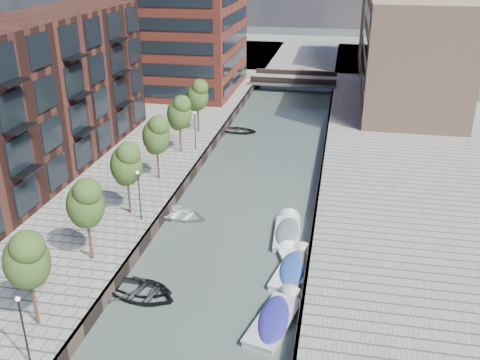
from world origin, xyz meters
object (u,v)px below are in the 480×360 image
(tree_4, at_px, (156,134))
(sloop_4, at_px, (239,132))
(bridge, at_px, (294,80))
(motorboat_1, at_px, (296,264))
(sloop_3, at_px, (179,217))
(motorboat_0, at_px, (277,317))
(tree_6, at_px, (197,94))
(car, at_px, (375,108))
(tree_5, at_px, (179,112))
(tree_1, at_px, (26,258))
(motorboat_3, at_px, (294,268))
(sloop_0, at_px, (140,296))
(motorboat_4, at_px, (287,231))
(sloop_1, at_px, (143,291))
(tree_3, at_px, (126,163))
(tree_2, at_px, (85,202))

(tree_4, distance_m, sloop_4, 18.56)
(bridge, distance_m, sloop_4, 23.16)
(motorboat_1, bearing_deg, sloop_3, 151.76)
(tree_4, bearing_deg, motorboat_0, -52.09)
(sloop_3, bearing_deg, tree_6, 22.13)
(tree_6, height_order, motorboat_0, tree_6)
(sloop_3, xyz_separation_m, motorboat_0, (9.71, -11.63, 0.23))
(motorboat_0, bearing_deg, car, 80.41)
(bridge, xyz_separation_m, tree_5, (-8.50, -33.00, 3.92))
(tree_6, bearing_deg, tree_1, -90.00)
(motorboat_3, bearing_deg, tree_4, 140.21)
(tree_5, relative_size, motorboat_0, 1.01)
(tree_4, height_order, motorboat_1, tree_4)
(sloop_0, distance_m, car, 44.68)
(sloop_0, bearing_deg, motorboat_0, -80.69)
(tree_4, xyz_separation_m, motorboat_4, (12.62, -6.29, -5.08))
(sloop_0, bearing_deg, bridge, 9.55)
(tree_5, relative_size, tree_6, 1.00)
(tree_1, height_order, tree_5, same)
(sloop_1, height_order, motorboat_1, motorboat_1)
(tree_1, relative_size, motorboat_3, 1.06)
(tree_3, height_order, tree_6, same)
(tree_5, distance_m, car, 27.70)
(tree_2, xyz_separation_m, motorboat_0, (13.18, -2.92, -5.08))
(tree_1, relative_size, sloop_0, 1.17)
(motorboat_4, bearing_deg, sloop_3, 173.72)
(sloop_1, distance_m, motorboat_0, 9.07)
(tree_4, relative_size, motorboat_0, 1.01)
(tree_1, height_order, sloop_1, tree_1)
(tree_6, relative_size, sloop_0, 1.17)
(tree_1, height_order, tree_2, same)
(tree_3, bearing_deg, tree_5, 90.00)
(motorboat_0, xyz_separation_m, motorboat_3, (0.49, 5.54, -0.01))
(motorboat_3, bearing_deg, tree_6, 118.30)
(tree_2, height_order, tree_3, same)
(tree_1, xyz_separation_m, sloop_1, (4.20, 5.38, -5.31))
(tree_5, height_order, sloop_0, tree_5)
(bridge, distance_m, motorboat_3, 51.65)
(sloop_1, height_order, car, car)
(sloop_1, distance_m, motorboat_3, 10.37)
(sloop_4, bearing_deg, bridge, -6.50)
(tree_6, bearing_deg, tree_3, -90.00)
(tree_2, height_order, sloop_4, tree_2)
(motorboat_4, bearing_deg, sloop_4, 109.83)
(sloop_4, distance_m, car, 18.22)
(tree_4, distance_m, sloop_0, 17.56)
(motorboat_1, bearing_deg, sloop_1, -153.02)
(tree_6, xyz_separation_m, motorboat_1, (13.71, -24.79, -5.11))
(tree_4, bearing_deg, sloop_1, -74.94)
(tree_4, bearing_deg, sloop_0, -75.41)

